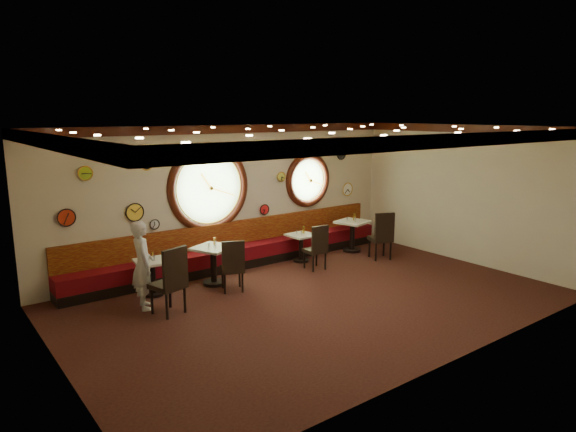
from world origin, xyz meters
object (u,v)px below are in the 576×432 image
at_px(chair_a, 171,277).
at_px(condiment_b_bottle, 214,241).
at_px(table_d, 352,232).
at_px(condiment_c_salt, 297,232).
at_px(waiter, 143,265).
at_px(table_c, 301,244).
at_px(condiment_d_pepper, 355,219).
at_px(table_b, 213,261).
at_px(condiment_b_pepper, 215,243).
at_px(chair_c, 317,245).
at_px(condiment_a_salt, 148,259).
at_px(condiment_d_salt, 347,219).
at_px(condiment_b_salt, 209,245).
at_px(condiment_a_pepper, 154,258).
at_px(chair_b, 233,263).
at_px(condiment_d_bottle, 354,217).
at_px(chair_d, 382,233).
at_px(condiment_c_bottle, 304,230).
at_px(condiment_c_pepper, 301,233).
at_px(table_a, 153,273).

distance_m(chair_a, condiment_b_bottle, 1.84).
xyz_separation_m(table_d, condiment_c_salt, (-1.67, 0.15, 0.21)).
bearing_deg(condiment_c_salt, waiter, -169.96).
bearing_deg(table_c, condiment_d_pepper, -5.28).
distance_m(table_b, condiment_b_bottle, 0.40).
xyz_separation_m(condiment_b_pepper, condiment_d_pepper, (3.99, 0.05, -0.00)).
height_order(table_d, chair_c, chair_c).
bearing_deg(condiment_a_salt, condiment_d_salt, 1.44).
bearing_deg(table_b, condiment_d_pepper, 1.15).
bearing_deg(condiment_d_salt, condiment_b_salt, -176.19).
xyz_separation_m(chair_a, waiter, (-0.27, 0.61, 0.11)).
relative_size(condiment_c_salt, condiment_a_pepper, 0.81).
relative_size(chair_c, condiment_a_salt, 6.70).
distance_m(chair_b, condiment_d_bottle, 4.16).
distance_m(table_b, waiter, 1.71).
height_order(chair_d, condiment_c_salt, chair_d).
bearing_deg(condiment_d_pepper, chair_a, -168.72).
xyz_separation_m(chair_d, condiment_b_salt, (-4.20, 0.82, 0.19)).
bearing_deg(chair_b, condiment_b_bottle, 111.13).
xyz_separation_m(table_b, condiment_c_salt, (2.40, 0.32, 0.20)).
relative_size(chair_c, waiter, 0.40).
bearing_deg(condiment_c_bottle, chair_c, -106.95).
relative_size(condiment_d_salt, condiment_c_bottle, 0.55).
relative_size(condiment_a_salt, condiment_b_pepper, 0.96).
bearing_deg(condiment_a_pepper, table_c, 2.20).
height_order(condiment_b_salt, condiment_b_bottle, condiment_b_bottle).
bearing_deg(condiment_c_salt, condiment_c_pepper, -64.58).
xyz_separation_m(table_c, condiment_c_salt, (-0.07, 0.09, 0.29)).
bearing_deg(condiment_d_salt, condiment_c_pepper, -177.50).
bearing_deg(waiter, table_c, -70.43).
bearing_deg(table_d, condiment_d_bottle, 16.27).
distance_m(table_b, condiment_d_pepper, 4.08).
bearing_deg(waiter, condiment_b_pepper, -65.16).
bearing_deg(table_c, chair_b, -160.05).
bearing_deg(chair_d, condiment_d_salt, 118.55).
distance_m(table_a, condiment_b_pepper, 1.38).
bearing_deg(condiment_b_bottle, condiment_d_pepper, -0.36).
height_order(table_d, condiment_d_bottle, condiment_d_bottle).
height_order(table_c, condiment_b_salt, condiment_b_salt).
height_order(condiment_c_salt, condiment_a_pepper, condiment_a_pepper).
bearing_deg(condiment_b_pepper, condiment_d_bottle, 2.24).
bearing_deg(condiment_d_bottle, condiment_c_pepper, 179.31).
relative_size(table_b, chair_b, 1.47).
relative_size(condiment_a_salt, condiment_b_salt, 0.94).
distance_m(table_a, condiment_b_salt, 1.23).
bearing_deg(condiment_b_bottle, condiment_c_pepper, 2.46).
bearing_deg(condiment_c_salt, chair_b, -157.64).
xyz_separation_m(condiment_d_salt, condiment_b_bottle, (-3.89, -0.17, 0.04)).
distance_m(condiment_b_pepper, condiment_d_bottle, 4.07).
xyz_separation_m(table_a, condiment_a_salt, (-0.08, -0.00, 0.30)).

